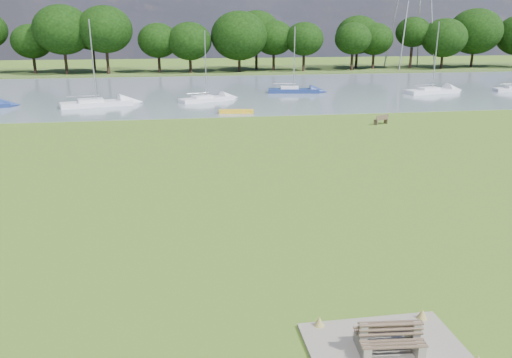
{
  "coord_description": "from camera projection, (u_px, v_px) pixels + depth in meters",
  "views": [
    {
      "loc": [
        -5.23,
        -24.62,
        8.38
      ],
      "look_at": [
        -1.68,
        -2.0,
        1.29
      ],
      "focal_mm": 35.0,
      "sensor_mm": 36.0,
      "label": 1
    }
  ],
  "objects": [
    {
      "name": "concrete_pad",
      "position": [
        388.0,
        352.0,
        13.26
      ],
      "size": [
        4.2,
        3.2,
        0.1
      ],
      "primitive_type": "cube",
      "color": "gray",
      "rests_on": "ground"
    },
    {
      "name": "river",
      "position": [
        217.0,
        91.0,
        66.13
      ],
      "size": [
        220.0,
        40.0,
        0.1
      ],
      "primitive_type": "cube",
      "color": "gray",
      "rests_on": "ground"
    },
    {
      "name": "sailboat_4",
      "position": [
        96.0,
        102.0,
        53.2
      ],
      "size": [
        7.64,
        3.98,
        8.91
      ],
      "rotation": [
        0.0,
        0.0,
        0.27
      ],
      "color": "white",
      "rests_on": "river"
    },
    {
      "name": "sailboat_3",
      "position": [
        206.0,
        98.0,
        56.64
      ],
      "size": [
        6.42,
        4.23,
        7.74
      ],
      "rotation": [
        0.0,
        0.0,
        0.44
      ],
      "color": "white",
      "rests_on": "river"
    },
    {
      "name": "sailboat_0",
      "position": [
        432.0,
        90.0,
        63.39
      ],
      "size": [
        7.54,
        3.58,
        8.73
      ],
      "rotation": [
        0.0,
        0.0,
        0.22
      ],
      "color": "white",
      "rests_on": "river"
    },
    {
      "name": "kayak",
      "position": [
        236.0,
        111.0,
        49.14
      ],
      "size": [
        3.47,
        1.2,
        0.34
      ],
      "primitive_type": "cube",
      "rotation": [
        0.0,
        0.0,
        -0.12
      ],
      "color": "gold",
      "rests_on": "river"
    },
    {
      "name": "tree_line",
      "position": [
        192.0,
        35.0,
        88.34
      ],
      "size": [
        138.27,
        9.35,
        11.32
      ],
      "color": "black",
      "rests_on": "far_bank"
    },
    {
      "name": "riverbank_bench",
      "position": [
        381.0,
        119.0,
        43.78
      ],
      "size": [
        1.45,
        0.93,
        0.86
      ],
      "rotation": [
        0.0,
        0.0,
        0.4
      ],
      "color": "brown",
      "rests_on": "ground"
    },
    {
      "name": "bench_pair",
      "position": [
        389.0,
        338.0,
        13.14
      ],
      "size": [
        1.79,
        1.16,
        0.92
      ],
      "rotation": [
        0.0,
        0.0,
        -0.09
      ],
      "color": "gray",
      "rests_on": "concrete_pad"
    },
    {
      "name": "sailboat_2",
      "position": [
        293.0,
        89.0,
        63.77
      ],
      "size": [
        6.66,
        2.86,
        8.15
      ],
      "rotation": [
        0.0,
        0.0,
        -0.17
      ],
      "color": "navy",
      "rests_on": "river"
    },
    {
      "name": "far_bank",
      "position": [
        204.0,
        71.0,
        94.44
      ],
      "size": [
        220.0,
        20.0,
        0.4
      ],
      "primitive_type": "cube",
      "color": "#4C6626",
      "rests_on": "ground"
    },
    {
      "name": "ground",
      "position": [
        281.0,
        190.0,
        26.49
      ],
      "size": [
        220.0,
        220.0,
        0.0
      ],
      "primitive_type": "plane",
      "color": "#5C7226"
    }
  ]
}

